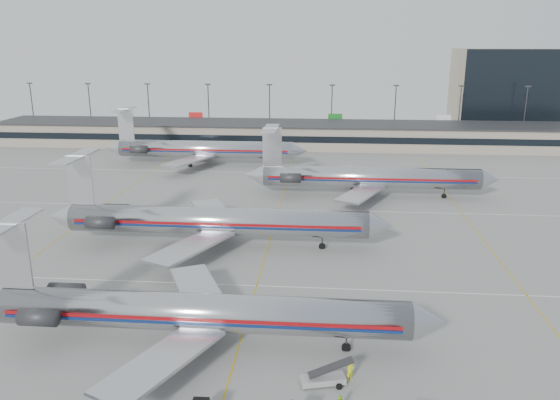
# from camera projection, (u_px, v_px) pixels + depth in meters

# --- Properties ---
(ground) EXTENTS (260.00, 260.00, 0.00)m
(ground) POSITION_uv_depth(u_px,v_px,m) (244.00, 330.00, 52.91)
(ground) COLOR gray
(ground) RESTS_ON ground
(apron_markings) EXTENTS (160.00, 0.15, 0.02)m
(apron_markings) POSITION_uv_depth(u_px,v_px,m) (257.00, 286.00, 62.47)
(apron_markings) COLOR silver
(apron_markings) RESTS_ON ground
(terminal) EXTENTS (162.00, 17.00, 6.25)m
(terminal) POSITION_uv_depth(u_px,v_px,m) (298.00, 134.00, 145.80)
(terminal) COLOR gray
(terminal) RESTS_ON ground
(light_mast_row) EXTENTS (163.60, 0.40, 15.28)m
(light_mast_row) POSITION_uv_depth(u_px,v_px,m) (300.00, 108.00, 157.71)
(light_mast_row) COLOR #38383D
(light_mast_row) RESTS_ON ground
(distant_building) EXTENTS (30.00, 20.00, 25.00)m
(distant_building) POSITION_uv_depth(u_px,v_px,m) (505.00, 91.00, 166.90)
(distant_building) COLOR tan
(distant_building) RESTS_ON ground
(jet_foreground) EXTENTS (43.76, 25.77, 11.46)m
(jet_foreground) POSITION_uv_depth(u_px,v_px,m) (192.00, 311.00, 49.52)
(jet_foreground) COLOR #B8B9BD
(jet_foreground) RESTS_ON ground
(jet_second_row) EXTENTS (47.45, 27.94, 12.42)m
(jet_second_row) POSITION_uv_depth(u_px,v_px,m) (210.00, 220.00, 73.90)
(jet_second_row) COLOR #B8B9BD
(jet_second_row) RESTS_ON ground
(jet_third_row) EXTENTS (45.35, 27.90, 12.40)m
(jet_third_row) POSITION_uv_depth(u_px,v_px,m) (365.00, 177.00, 97.76)
(jet_third_row) COLOR #B8B9BD
(jet_third_row) RESTS_ON ground
(jet_back_row) EXTENTS (46.35, 28.51, 12.67)m
(jet_back_row) POSITION_uv_depth(u_px,v_px,m) (201.00, 149.00, 123.06)
(jet_back_row) COLOR #B8B9BD
(jet_back_row) RESTS_ON ground
(belt_loader) EXTENTS (4.40, 2.11, 2.25)m
(belt_loader) POSITION_uv_depth(u_px,v_px,m) (324.00, 378.00, 44.29)
(belt_loader) COLOR #999999
(belt_loader) RESTS_ON ground
(ramp_worker_near) EXTENTS (0.84, 0.81, 1.94)m
(ramp_worker_near) POSITION_uv_depth(u_px,v_px,m) (350.00, 370.00, 44.68)
(ramp_worker_near) COLOR #D9EC16
(ramp_worker_near) RESTS_ON ground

